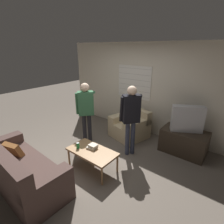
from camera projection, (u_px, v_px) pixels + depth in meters
The scene contains 12 objects.
ground_plane at pixel (93, 159), 4.01m from camera, with size 16.00×16.00×0.00m, color #665B51.
wall_back at pixel (140, 88), 5.06m from camera, with size 5.20×0.08×2.55m.
couch_blue at pixel (19, 170), 3.15m from camera, with size 2.05×0.88×0.89m.
armchair_beige at pixel (130, 126), 4.94m from camera, with size 1.05×1.04×0.77m.
coffee_table at pixel (92, 152), 3.57m from camera, with size 1.02×0.55×0.42m.
tv_stand at pixel (184, 142), 4.17m from camera, with size 1.02×0.60×0.57m.
tv at pixel (187, 119), 3.97m from camera, with size 0.70×0.51×0.61m.
person_left_standing at pixel (86, 106), 4.37m from camera, with size 0.52×0.76×1.60m.
person_right_standing at pixel (131, 113), 3.86m from camera, with size 0.55×0.75×1.65m.
book_stack at pixel (93, 146), 3.64m from camera, with size 0.23×0.21×0.08m.
soda_can at pixel (78, 146), 3.63m from camera, with size 0.07×0.07×0.13m.
spare_remote at pixel (91, 148), 3.63m from camera, with size 0.07×0.14×0.02m.
Camera 1 is at (2.45, -2.38, 2.41)m, focal length 28.00 mm.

